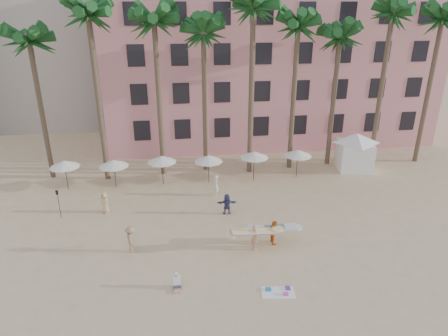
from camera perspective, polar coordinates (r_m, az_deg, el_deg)
ground at (r=24.76m, az=2.91°, el=-13.92°), size 120.00×120.00×0.00m
pink_hotel at (r=47.29m, az=6.13°, el=14.28°), size 35.00×14.00×16.00m
palm_row at (r=34.86m, az=-0.29°, el=19.70°), size 44.40×5.40×16.30m
umbrella_row at (r=34.38m, az=-5.56°, el=1.35°), size 22.50×2.70×2.73m
cabana at (r=39.50m, az=18.24°, el=2.73°), size 5.16×5.16×3.50m
beach_towel at (r=23.11m, az=7.82°, el=-17.10°), size 1.90×1.20×0.14m
carrier_yellow at (r=25.86m, az=4.44°, el=-9.51°), size 3.11×0.99×1.79m
carrier_white at (r=26.67m, az=7.20°, el=-8.90°), size 2.95×1.05×1.59m
beachgoers at (r=28.87m, az=-7.82°, el=-6.35°), size 10.29×8.33×1.80m
paddle at (r=31.49m, az=-22.60°, el=-4.29°), size 0.18×0.04×2.23m
seated_man at (r=23.14m, az=-6.71°, el=-16.03°), size 0.42×0.74×0.96m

